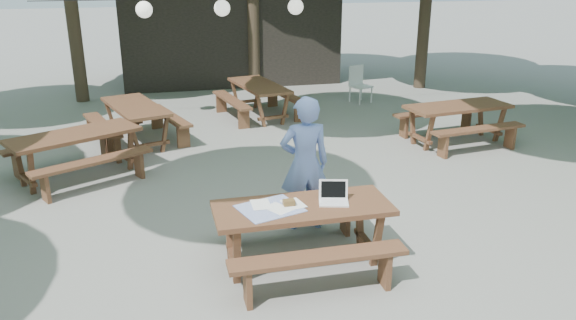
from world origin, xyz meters
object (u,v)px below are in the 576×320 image
Objects in this scene: main_picnic_table at (302,234)px; picnic_table_nw at (77,155)px; woman at (305,164)px; plastic_chair at (360,92)px.

main_picnic_table is 0.83× the size of picnic_table_nw.
woman is 1.97× the size of plastic_chair.
plastic_chair reaches higher than main_picnic_table.
main_picnic_table is 4.54m from picnic_table_nw.
main_picnic_table and picnic_table_nw have the same top height.
picnic_table_nw is 1.37× the size of woman.
plastic_chair is (3.47, 7.37, -0.13)m from main_picnic_table.
woman reaches higher than picnic_table_nw.
main_picnic_table is at bearing -136.15° from plastic_chair.
plastic_chair is at bearing 64.80° from main_picnic_table.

